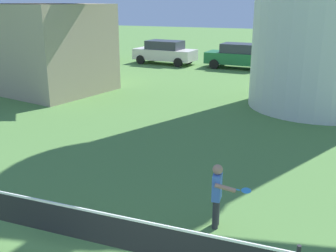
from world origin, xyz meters
name	(u,v)px	position (x,y,z in m)	size (l,w,h in m)	color
tennis_net	(122,234)	(-0.35, 2.15, 0.69)	(5.28, 0.06, 1.10)	black
player_far	(218,192)	(0.72, 3.97, 0.73)	(0.76, 0.46, 1.28)	#333338
parked_car_mustard	(89,49)	(-13.58, 22.60, 0.81)	(3.98, 2.15, 1.56)	#999919
parked_car_cream	(165,52)	(-7.71, 22.73, 0.81)	(4.33, 2.24, 1.56)	silver
parked_car_green	(242,56)	(-2.47, 22.65, 0.81)	(4.58, 2.14, 1.56)	#1E6638
parked_car_silver	(336,62)	(3.02, 22.02, 0.81)	(4.37, 2.18, 1.56)	silver
chapel	(38,20)	(-10.27, 13.12, 3.28)	(7.17, 5.91, 7.60)	tan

